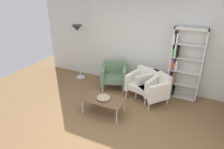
# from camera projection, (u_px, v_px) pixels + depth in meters

# --- Properties ---
(ground_plane) EXTENTS (8.32, 8.32, 0.00)m
(ground_plane) POSITION_uv_depth(u_px,v_px,m) (98.00, 129.00, 4.37)
(ground_plane) COLOR brown
(plaster_back_panel) EXTENTS (6.40, 0.12, 2.90)m
(plaster_back_panel) POSITION_uv_depth(u_px,v_px,m) (138.00, 38.00, 5.77)
(plaster_back_panel) COLOR silver
(plaster_back_panel) RESTS_ON ground_plane
(bookshelf_tall) EXTENTS (0.80, 0.30, 1.90)m
(bookshelf_tall) POSITION_uv_depth(u_px,v_px,m) (182.00, 65.00, 5.30)
(bookshelf_tall) COLOR silver
(bookshelf_tall) RESTS_ON ground_plane
(coffee_table_low) EXTENTS (1.00, 0.56, 0.40)m
(coffee_table_low) POSITION_uv_depth(u_px,v_px,m) (103.00, 100.00, 4.76)
(coffee_table_low) COLOR brown
(coffee_table_low) RESTS_ON ground_plane
(decorative_bowl) EXTENTS (0.32, 0.32, 0.05)m
(decorative_bowl) POSITION_uv_depth(u_px,v_px,m) (103.00, 98.00, 4.73)
(decorative_bowl) COLOR tan
(decorative_bowl) RESTS_ON coffee_table_low
(armchair_by_bookshelf) EXTENTS (0.89, 0.86, 0.78)m
(armchair_by_bookshelf) POSITION_uv_depth(u_px,v_px,m) (114.00, 75.00, 5.95)
(armchair_by_bookshelf) COLOR slate
(armchair_by_bookshelf) RESTS_ON ground_plane
(armchair_corner_red) EXTENTS (0.85, 0.81, 0.78)m
(armchair_corner_red) POSITION_uv_depth(u_px,v_px,m) (143.00, 83.00, 5.48)
(armchair_corner_red) COLOR white
(armchair_corner_red) RESTS_ON ground_plane
(armchair_near_window) EXTENTS (0.95, 0.94, 0.78)m
(armchair_near_window) POSITION_uv_depth(u_px,v_px,m) (154.00, 87.00, 5.23)
(armchair_near_window) COLOR white
(armchair_near_window) RESTS_ON ground_plane
(floor_lamp_torchiere) EXTENTS (0.32, 0.32, 1.74)m
(floor_lamp_torchiere) POSITION_uv_depth(u_px,v_px,m) (77.00, 35.00, 6.13)
(floor_lamp_torchiere) COLOR silver
(floor_lamp_torchiere) RESTS_ON ground_plane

